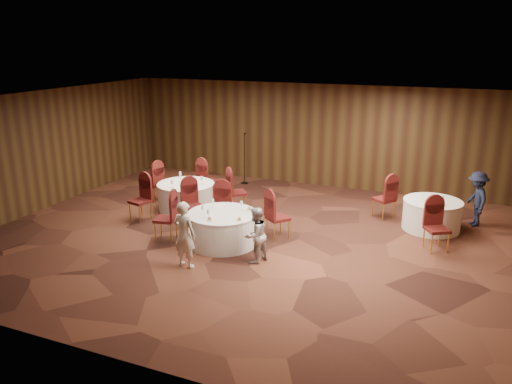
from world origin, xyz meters
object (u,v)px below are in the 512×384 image
at_px(table_main, 223,228).
at_px(mic_stand, 245,169).
at_px(woman_b, 255,235).
at_px(man_c, 477,199).
at_px(table_right, 432,215).
at_px(woman_a, 185,234).
at_px(table_left, 186,196).

height_order(table_main, mic_stand, mic_stand).
height_order(table_main, woman_b, woman_b).
relative_size(table_main, man_c, 1.14).
distance_m(table_right, man_c, 1.26).
bearing_deg(man_c, woman_b, -63.72).
relative_size(mic_stand, woman_a, 1.18).
height_order(table_left, man_c, man_c).
xyz_separation_m(table_left, woman_b, (3.07, -2.40, 0.23)).
height_order(table_right, woman_b, woman_b).
bearing_deg(table_main, woman_a, -97.28).
bearing_deg(table_left, man_c, 13.35).
bearing_deg(table_left, table_right, 9.15).
bearing_deg(mic_stand, table_right, -18.58).
distance_m(table_right, woman_b, 4.73).
bearing_deg(mic_stand, table_main, -71.74).
xyz_separation_m(table_main, man_c, (5.31, 3.52, 0.32)).
bearing_deg(woman_a, man_c, -129.99).
bearing_deg(man_c, table_right, -71.86).
bearing_deg(woman_a, woman_b, -140.59).
height_order(woman_a, man_c, woman_a).
height_order(mic_stand, woman_b, mic_stand).
height_order(woman_a, woman_b, woman_a).
bearing_deg(woman_b, table_right, 158.05).
bearing_deg(woman_b, table_main, -98.07).
xyz_separation_m(table_main, mic_stand, (-1.58, 4.79, 0.11)).
height_order(table_right, mic_stand, mic_stand).
bearing_deg(table_main, mic_stand, 108.26).
relative_size(table_main, table_right, 1.13).
relative_size(table_main, woman_b, 1.32).
height_order(table_left, mic_stand, mic_stand).
bearing_deg(woman_a, table_main, -88.93).
xyz_separation_m(table_right, man_c, (0.98, 0.72, 0.32)).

